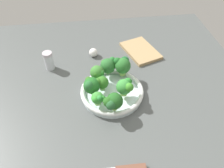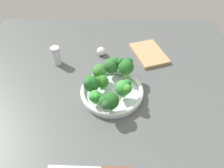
{
  "view_description": "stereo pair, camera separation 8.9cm",
  "coord_description": "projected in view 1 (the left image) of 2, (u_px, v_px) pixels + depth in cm",
  "views": [
    {
      "loc": [
        -61.94,
        5.29,
        68.54
      ],
      "look_at": [
        0.89,
        -2.8,
        6.4
      ],
      "focal_mm": 35.81,
      "sensor_mm": 36.0,
      "label": 1
    },
    {
      "loc": [
        -62.45,
        -3.56,
        68.54
      ],
      "look_at": [
        0.89,
        -2.8,
        6.4
      ],
      "focal_mm": 35.81,
      "sensor_mm": 36.0,
      "label": 2
    }
  ],
  "objects": [
    {
      "name": "ground_plane",
      "position": [
        106.0,
        99.0,
        0.93
      ],
      "size": [
        130.0,
        130.0,
        2.5
      ],
      "primitive_type": "cube",
      "color": "#4E5251"
    },
    {
      "name": "bowl",
      "position": [
        112.0,
        92.0,
        0.92
      ],
      "size": [
        25.91,
        25.91,
        3.4
      ],
      "color": "silver",
      "rests_on": "ground_plane"
    },
    {
      "name": "broccoli_floret_0",
      "position": [
        91.0,
        85.0,
        0.87
      ],
      "size": [
        6.77,
        6.57,
        7.51
      ],
      "color": "#76C151",
      "rests_on": "bowl"
    },
    {
      "name": "broccoli_floret_1",
      "position": [
        97.0,
        73.0,
        0.92
      ],
      "size": [
        5.86,
        5.86,
        7.21
      ],
      "color": "#90C968",
      "rests_on": "bowl"
    },
    {
      "name": "broccoli_floret_2",
      "position": [
        125.0,
        87.0,
        0.86
      ],
      "size": [
        6.64,
        6.37,
        7.25
      ],
      "color": "#93C658",
      "rests_on": "bowl"
    },
    {
      "name": "broccoli_floret_3",
      "position": [
        113.0,
        102.0,
        0.8
      ],
      "size": [
        6.99,
        7.3,
        7.48
      ],
      "color": "#9CD063",
      "rests_on": "bowl"
    },
    {
      "name": "broccoli_floret_4",
      "position": [
        108.0,
        65.0,
        0.96
      ],
      "size": [
        6.57,
        6.81,
        7.14
      ],
      "color": "#9AD16D",
      "rests_on": "bowl"
    },
    {
      "name": "broccoli_floret_5",
      "position": [
        102.0,
        82.0,
        0.88
      ],
      "size": [
        5.6,
        5.86,
        6.45
      ],
      "color": "#84BD67",
      "rests_on": "bowl"
    },
    {
      "name": "broccoli_floret_6",
      "position": [
        98.0,
        98.0,
        0.83
      ],
      "size": [
        4.93,
        5.29,
        5.53
      ],
      "color": "#94D770",
      "rests_on": "bowl"
    },
    {
      "name": "broccoli_floret_7",
      "position": [
        122.0,
        65.0,
        0.94
      ],
      "size": [
        7.12,
        7.14,
        8.11
      ],
      "color": "#85B451",
      "rests_on": "bowl"
    },
    {
      "name": "cutting_board",
      "position": [
        140.0,
        51.0,
        1.14
      ],
      "size": [
        23.71,
        19.59,
        1.6
      ],
      "primitive_type": "cube",
      "rotation": [
        0.0,
        0.0,
        0.33
      ],
      "color": "tan",
      "rests_on": "ground_plane"
    },
    {
      "name": "garlic_bulb",
      "position": [
        93.0,
        53.0,
        1.11
      ],
      "size": [
        4.3,
        4.3,
        4.3
      ],
      "primitive_type": "sphere",
      "color": "silver",
      "rests_on": "ground_plane"
    },
    {
      "name": "pepper_shaker",
      "position": [
        49.0,
        61.0,
        1.02
      ],
      "size": [
        4.31,
        4.31,
        9.01
      ],
      "color": "silver",
      "rests_on": "ground_plane"
    }
  ]
}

